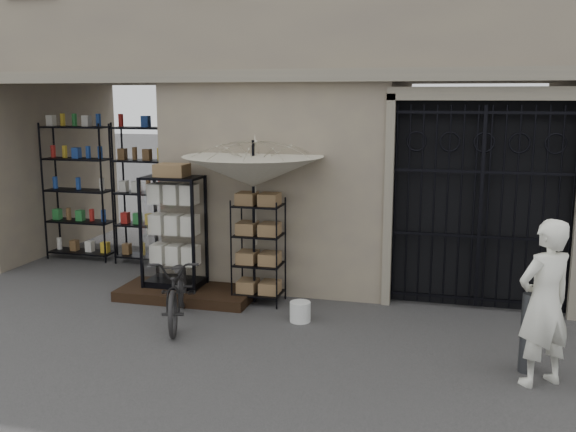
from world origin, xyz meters
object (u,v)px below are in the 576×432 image
(display_cabinet, at_px, (174,237))
(steel_bollard, at_px, (528,333))
(bicycle, at_px, (180,321))
(shopkeeper, at_px, (538,384))
(white_bucket, at_px, (300,312))
(market_umbrella, at_px, (253,163))
(wire_rack, at_px, (259,252))

(display_cabinet, distance_m, steel_bollard, 5.13)
(bicycle, height_order, shopkeeper, bicycle)
(display_cabinet, relative_size, white_bucket, 6.42)
(steel_bollard, height_order, shopkeeper, steel_bollard)
(white_bucket, height_order, shopkeeper, white_bucket)
(display_cabinet, height_order, market_umbrella, market_umbrella)
(market_umbrella, xyz_separation_m, bicycle, (-0.72, -1.03, -2.04))
(display_cabinet, height_order, shopkeeper, display_cabinet)
(market_umbrella, relative_size, bicycle, 1.60)
(wire_rack, relative_size, market_umbrella, 0.54)
(market_umbrella, distance_m, shopkeeper, 4.60)
(display_cabinet, relative_size, shopkeeper, 1.02)
(wire_rack, xyz_separation_m, market_umbrella, (-0.06, -0.02, 1.29))
(wire_rack, bearing_deg, display_cabinet, 175.82)
(market_umbrella, relative_size, white_bucket, 10.15)
(wire_rack, height_order, shopkeeper, wire_rack)
(wire_rack, distance_m, white_bucket, 1.18)
(wire_rack, relative_size, shopkeeper, 0.87)
(market_umbrella, distance_m, bicycle, 2.40)
(wire_rack, bearing_deg, bicycle, -130.23)
(shopkeeper, bearing_deg, market_umbrella, -61.94)
(bicycle, bearing_deg, steel_bollard, -25.04)
(bicycle, distance_m, shopkeeper, 4.49)
(market_umbrella, distance_m, steel_bollard, 4.23)
(bicycle, bearing_deg, market_umbrella, 36.69)
(white_bucket, height_order, steel_bollard, steel_bollard)
(white_bucket, xyz_separation_m, bicycle, (-1.56, -0.41, -0.13))
(bicycle, bearing_deg, white_bucket, -3.59)
(market_umbrella, bearing_deg, white_bucket, -36.59)
(wire_rack, distance_m, shopkeeper, 4.14)
(bicycle, bearing_deg, display_cabinet, 98.63)
(wire_rack, xyz_separation_m, white_bucket, (0.77, -0.64, -0.61))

